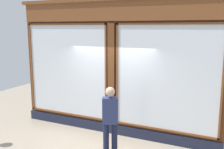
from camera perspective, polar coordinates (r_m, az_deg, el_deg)
name	(u,v)px	position (r m, az deg, el deg)	size (l,w,h in m)	color
shop_facade	(114,66)	(7.35, 0.42, 1.81)	(6.10, 0.42, 4.41)	#5B3319
pedestrian	(110,119)	(6.16, -0.39, -9.67)	(0.42, 0.34, 1.69)	#191E38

